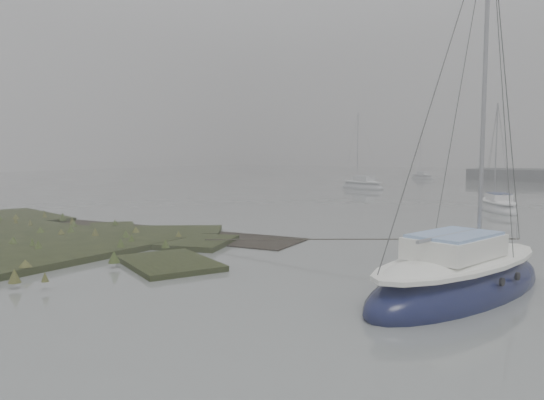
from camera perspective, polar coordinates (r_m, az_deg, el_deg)
The scene contains 5 objects.
ground at distance 44.61m, azimuth 16.93°, elevation 0.32°, with size 160.00×160.00×0.00m, color slate.
sailboat_main at distance 14.52m, azimuth 19.51°, elevation -8.32°, with size 4.22×7.74×10.40m.
sailboat_white at distance 35.48m, azimuth 23.09°, elevation -0.73°, with size 3.86×5.27×7.17m.
sailboat_far_a at distance 53.09m, azimuth 9.67°, elevation 1.49°, with size 5.99×4.16×8.10m.
sailboat_far_c at distance 73.84m, azimuth 15.88°, elevation 2.36°, with size 4.56×4.00×6.48m.
Camera 1 is at (12.41, -12.69, 3.65)m, focal length 35.00 mm.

